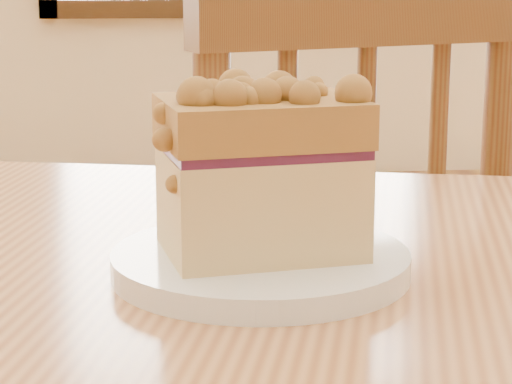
# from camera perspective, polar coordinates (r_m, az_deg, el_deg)

# --- Properties ---
(cafe_chair_main) EXTENTS (0.54, 0.54, 0.94)m
(cafe_chair_main) POSITION_cam_1_polar(r_m,az_deg,el_deg) (1.26, 2.36, -9.39)
(cafe_chair_main) COLOR brown
(cafe_chair_main) RESTS_ON ground
(plate) EXTENTS (0.20, 0.20, 0.02)m
(plate) POSITION_cam_1_polar(r_m,az_deg,el_deg) (0.67, 0.26, -4.13)
(plate) COLOR white
(plate) RESTS_ON cafe_table_main
(cake_slice) EXTENTS (0.15, 0.11, 0.12)m
(cake_slice) POSITION_cam_1_polar(r_m,az_deg,el_deg) (0.65, 0.26, 1.52)
(cake_slice) COLOR tan
(cake_slice) RESTS_ON plate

